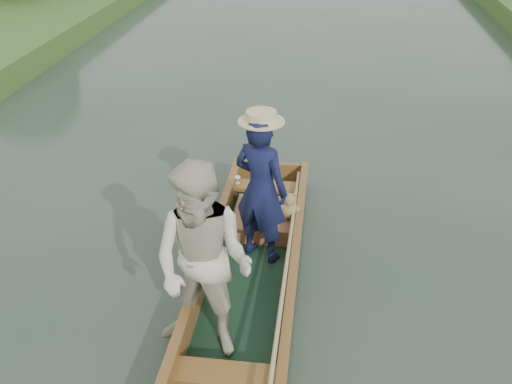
# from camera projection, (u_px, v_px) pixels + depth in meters

# --- Properties ---
(ground) EXTENTS (120.00, 120.00, 0.00)m
(ground) POSITION_uv_depth(u_px,v_px,m) (250.00, 288.00, 6.67)
(ground) COLOR #283D30
(ground) RESTS_ON ground
(punt) EXTENTS (1.42, 5.00, 2.13)m
(punt) POSITION_uv_depth(u_px,v_px,m) (233.00, 249.00, 5.98)
(punt) COLOR #13301D
(punt) RESTS_ON ground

